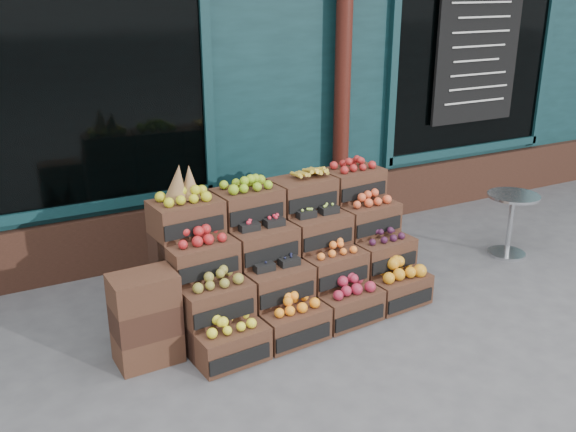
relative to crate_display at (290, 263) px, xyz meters
name	(u,v)px	position (x,y,z in m)	size (l,w,h in m)	color
ground	(348,331)	(0.23, -0.62, -0.44)	(60.00, 60.00, 0.00)	#4C4C4F
shop_facade	(151,11)	(0.23, 4.49, 1.96)	(12.00, 6.24, 4.80)	#0E2D31
crate_display	(290,263)	(0.00, 0.00, 0.00)	(2.37, 1.30, 1.43)	#45281B
spare_crates	(146,319)	(-1.38, -0.25, -0.07)	(0.50, 0.35, 0.73)	#45281B
bistro_table	(511,217)	(2.64, -0.05, -0.01)	(0.54, 0.54, 0.68)	#AEB0B5
shopkeeper	(112,169)	(-1.04, 2.03, 0.49)	(0.68, 0.45, 1.87)	#185723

